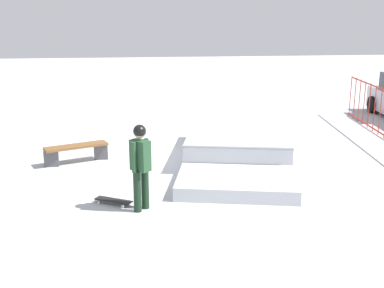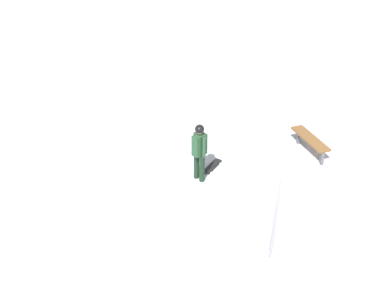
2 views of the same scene
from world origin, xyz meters
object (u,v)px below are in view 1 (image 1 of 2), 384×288
skater (140,161)px  skate_ramp (238,148)px  skateboard (114,200)px  park_bench (76,150)px

skater → skate_ramp: bearing=-84.6°
skateboard → park_bench: 3.15m
skater → skateboard: size_ratio=2.16×
skater → park_bench: 3.75m
skater → skateboard: bearing=12.0°
park_bench → skate_ramp: bearing=87.2°
skate_ramp → park_bench: size_ratio=3.57×
skateboard → park_bench: park_bench is taller
skateboard → park_bench: (-2.96, -1.05, 0.28)m
skater → skateboard: 1.15m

